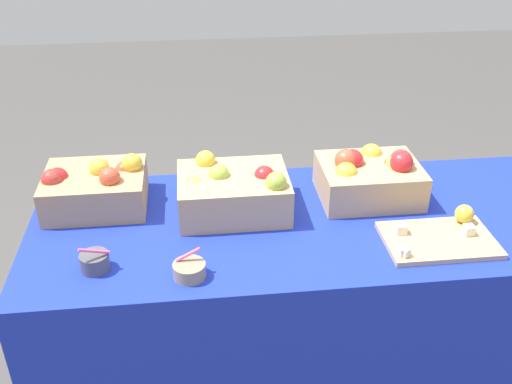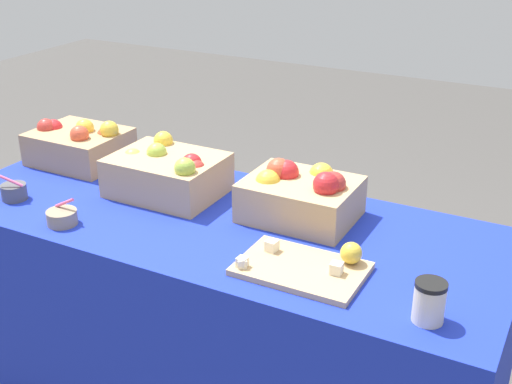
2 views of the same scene
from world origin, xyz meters
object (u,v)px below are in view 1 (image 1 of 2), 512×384
at_px(apple_crate_middle, 234,191).
at_px(sample_bowl_near, 189,270).
at_px(apple_crate_left, 97,187).
at_px(sample_bowl_mid, 95,262).
at_px(cutting_board_front, 441,236).
at_px(apple_crate_right, 370,176).

bearing_deg(apple_crate_middle, sample_bowl_near, -114.20).
height_order(apple_crate_left, sample_bowl_mid, apple_crate_left).
relative_size(cutting_board_front, sample_bowl_mid, 3.49).
bearing_deg(apple_crate_left, sample_bowl_near, -55.13).
height_order(apple_crate_middle, sample_bowl_mid, apple_crate_middle).
bearing_deg(apple_crate_left, cutting_board_front, -17.42).
bearing_deg(sample_bowl_mid, apple_crate_middle, 33.49).
height_order(cutting_board_front, sample_bowl_mid, sample_bowl_mid).
bearing_deg(apple_crate_left, apple_crate_right, -2.79).
distance_m(apple_crate_right, sample_bowl_mid, 1.00).
xyz_separation_m(apple_crate_middle, sample_bowl_near, (-0.16, -0.36, -0.05)).
distance_m(apple_crate_middle, sample_bowl_mid, 0.53).
distance_m(cutting_board_front, sample_bowl_mid, 1.10).
bearing_deg(cutting_board_front, apple_crate_right, 116.92).
distance_m(apple_crate_right, cutting_board_front, 0.35).
bearing_deg(sample_bowl_mid, apple_crate_right, 19.68).
bearing_deg(apple_crate_right, apple_crate_middle, -175.13).
bearing_deg(cutting_board_front, sample_bowl_mid, -178.46).
height_order(apple_crate_middle, cutting_board_front, apple_crate_middle).
distance_m(cutting_board_front, sample_bowl_near, 0.82).
height_order(cutting_board_front, sample_bowl_near, sample_bowl_near).
relative_size(sample_bowl_near, sample_bowl_mid, 0.97).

